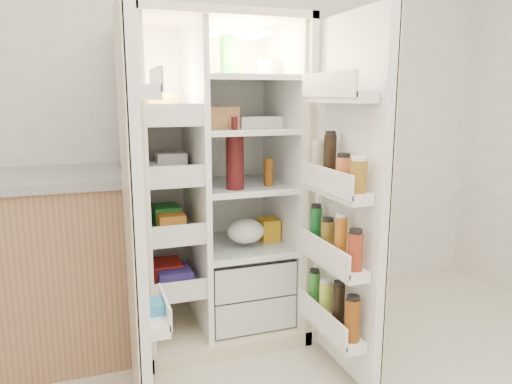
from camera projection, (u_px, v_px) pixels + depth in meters
name	position (u px, v px, depth m)	size (l,w,h in m)	color
wall_back	(215.00, 102.00, 3.06)	(4.00, 0.02, 2.70)	white
refrigerator	(216.00, 208.00, 2.83)	(0.92, 0.70, 1.80)	beige
freezer_door	(135.00, 213.00, 2.07)	(0.15, 0.40, 1.72)	white
fridge_door	(347.00, 207.00, 2.31)	(0.17, 0.58, 1.72)	white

